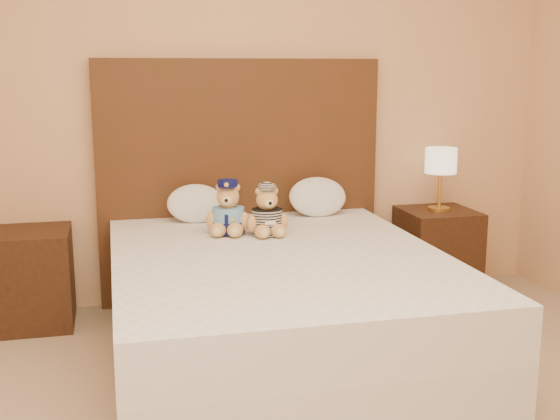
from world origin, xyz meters
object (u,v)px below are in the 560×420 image
at_px(nightstand_left, 31,278).
at_px(pillow_left, 196,202).
at_px(teddy_prisoner, 267,211).
at_px(bed, 279,307).
at_px(pillow_right, 318,195).
at_px(nightstand_right, 437,252).
at_px(teddy_police, 228,207).
at_px(lamp, 441,164).

relative_size(nightstand_left, pillow_left, 1.63).
relative_size(teddy_prisoner, pillow_left, 0.80).
bearing_deg(nightstand_left, bed, -32.62).
distance_m(nightstand_left, pillow_right, 1.75).
relative_size(bed, pillow_right, 5.53).
xyz_separation_m(nightstand_right, teddy_police, (-1.42, -0.33, 0.42)).
height_order(lamp, teddy_prisoner, lamp).
distance_m(nightstand_right, lamp, 0.57).
distance_m(nightstand_right, teddy_police, 1.52).
relative_size(bed, pillow_left, 5.91).
distance_m(nightstand_right, pillow_right, 0.90).
height_order(teddy_prisoner, pillow_right, teddy_prisoner).
bearing_deg(pillow_right, nightstand_right, -2.14).
height_order(nightstand_right, lamp, lamp).
bearing_deg(nightstand_left, pillow_left, 1.82).
relative_size(nightstand_right, teddy_prisoner, 2.04).
relative_size(pillow_left, pillow_right, 0.94).
height_order(bed, pillow_left, pillow_left).
xyz_separation_m(teddy_prisoner, pillow_left, (-0.33, 0.44, -0.02)).
height_order(nightstand_left, teddy_police, teddy_police).
distance_m(teddy_police, teddy_prisoner, 0.21).
xyz_separation_m(nightstand_left, pillow_right, (1.70, 0.03, 0.40)).
height_order(teddy_police, pillow_left, teddy_police).
relative_size(teddy_police, pillow_left, 0.87).
distance_m(pillow_left, pillow_right, 0.75).
relative_size(lamp, teddy_police, 1.36).
distance_m(bed, nightstand_left, 1.48).
bearing_deg(pillow_left, nightstand_left, -178.18).
xyz_separation_m(nightstand_left, teddy_police, (1.08, -0.33, 0.42)).
bearing_deg(teddy_prisoner, teddy_police, 157.52).
bearing_deg(nightstand_right, nightstand_left, 180.00).
bearing_deg(lamp, teddy_prisoner, -161.47).
bearing_deg(bed, teddy_prisoner, 85.61).
bearing_deg(nightstand_right, pillow_left, 178.89).
bearing_deg(bed, nightstand_right, 32.62).
bearing_deg(pillow_left, teddy_prisoner, -52.75).
bearing_deg(nightstand_left, pillow_right, 1.01).
distance_m(nightstand_left, teddy_prisoner, 1.40).
distance_m(lamp, pillow_left, 1.56).
bearing_deg(pillow_right, bed, -118.35).
distance_m(bed, lamp, 1.59).
relative_size(nightstand_left, teddy_prisoner, 2.04).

